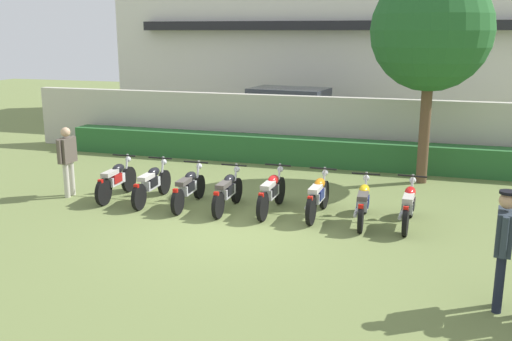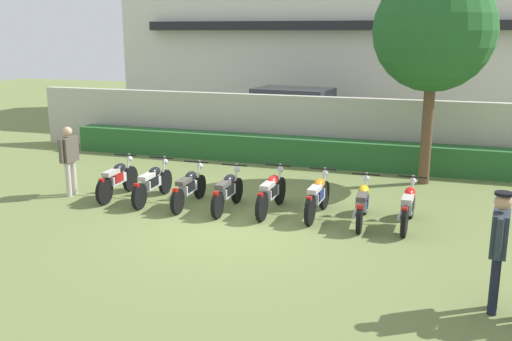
{
  "view_description": "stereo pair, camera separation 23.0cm",
  "coord_description": "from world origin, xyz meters",
  "px_view_note": "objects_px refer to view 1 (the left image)",
  "views": [
    {
      "loc": [
        3.71,
        -10.46,
        3.89
      ],
      "look_at": [
        0.0,
        1.5,
        0.86
      ],
      "focal_mm": 40.59,
      "sensor_mm": 36.0,
      "label": 1
    },
    {
      "loc": [
        3.93,
        -10.39,
        3.89
      ],
      "look_at": [
        0.0,
        1.5,
        0.86
      ],
      "focal_mm": 40.59,
      "sensor_mm": 36.0,
      "label": 2
    }
  ],
  "objects_px": {
    "motorcycle_in_row_0": "(116,180)",
    "motorcycle_in_row_4": "(271,192)",
    "parked_car": "(292,115)",
    "motorcycle_in_row_6": "(363,202)",
    "motorcycle_in_row_1": "(152,183)",
    "tree_near_inspector": "(431,31)",
    "motorcycle_in_row_7": "(409,205)",
    "officer_0": "(504,240)",
    "motorcycle_in_row_2": "(188,188)",
    "inspector_person": "(67,156)",
    "motorcycle_in_row_3": "(228,191)",
    "motorcycle_in_row_5": "(318,196)"
  },
  "relations": [
    {
      "from": "motorcycle_in_row_7",
      "to": "motorcycle_in_row_3",
      "type": "bearing_deg",
      "value": 93.49
    },
    {
      "from": "motorcycle_in_row_2",
      "to": "motorcycle_in_row_4",
      "type": "height_order",
      "value": "motorcycle_in_row_4"
    },
    {
      "from": "motorcycle_in_row_1",
      "to": "motorcycle_in_row_6",
      "type": "relative_size",
      "value": 1.04
    },
    {
      "from": "motorcycle_in_row_6",
      "to": "motorcycle_in_row_7",
      "type": "distance_m",
      "value": 0.91
    },
    {
      "from": "inspector_person",
      "to": "motorcycle_in_row_7",
      "type": "bearing_deg",
      "value": 1.12
    },
    {
      "from": "motorcycle_in_row_3",
      "to": "motorcycle_in_row_4",
      "type": "height_order",
      "value": "motorcycle_in_row_4"
    },
    {
      "from": "officer_0",
      "to": "motorcycle_in_row_2",
      "type": "bearing_deg",
      "value": -21.62
    },
    {
      "from": "tree_near_inspector",
      "to": "motorcycle_in_row_7",
      "type": "xyz_separation_m",
      "value": [
        -0.15,
        -3.71,
        -3.43
      ]
    },
    {
      "from": "motorcycle_in_row_6",
      "to": "motorcycle_in_row_7",
      "type": "xyz_separation_m",
      "value": [
        0.91,
        0.04,
        0.01
      ]
    },
    {
      "from": "motorcycle_in_row_1",
      "to": "officer_0",
      "type": "relative_size",
      "value": 1.1
    },
    {
      "from": "motorcycle_in_row_0",
      "to": "motorcycle_in_row_5",
      "type": "relative_size",
      "value": 0.99
    },
    {
      "from": "motorcycle_in_row_2",
      "to": "motorcycle_in_row_7",
      "type": "height_order",
      "value": "motorcycle_in_row_7"
    },
    {
      "from": "motorcycle_in_row_2",
      "to": "motorcycle_in_row_6",
      "type": "bearing_deg",
      "value": -91.24
    },
    {
      "from": "motorcycle_in_row_3",
      "to": "motorcycle_in_row_6",
      "type": "xyz_separation_m",
      "value": [
        2.97,
        0.05,
        -0.0
      ]
    },
    {
      "from": "motorcycle_in_row_3",
      "to": "officer_0",
      "type": "height_order",
      "value": "officer_0"
    },
    {
      "from": "motorcycle_in_row_4",
      "to": "officer_0",
      "type": "distance_m",
      "value": 5.57
    },
    {
      "from": "motorcycle_in_row_0",
      "to": "motorcycle_in_row_4",
      "type": "distance_m",
      "value": 3.82
    },
    {
      "from": "tree_near_inspector",
      "to": "motorcycle_in_row_3",
      "type": "bearing_deg",
      "value": -136.76
    },
    {
      "from": "officer_0",
      "to": "motorcycle_in_row_3",
      "type": "bearing_deg",
      "value": -25.48
    },
    {
      "from": "motorcycle_in_row_0",
      "to": "motorcycle_in_row_1",
      "type": "height_order",
      "value": "motorcycle_in_row_0"
    },
    {
      "from": "motorcycle_in_row_0",
      "to": "officer_0",
      "type": "xyz_separation_m",
      "value": [
        8.15,
        -3.39,
        0.6
      ]
    },
    {
      "from": "motorcycle_in_row_1",
      "to": "inspector_person",
      "type": "height_order",
      "value": "inspector_person"
    },
    {
      "from": "motorcycle_in_row_2",
      "to": "motorcycle_in_row_6",
      "type": "xyz_separation_m",
      "value": [
        3.92,
        0.02,
        0.0
      ]
    },
    {
      "from": "motorcycle_in_row_0",
      "to": "motorcycle_in_row_3",
      "type": "relative_size",
      "value": 1.02
    },
    {
      "from": "motorcycle_in_row_2",
      "to": "motorcycle_in_row_1",
      "type": "bearing_deg",
      "value": 84.12
    },
    {
      "from": "motorcycle_in_row_5",
      "to": "tree_near_inspector",
      "type": "bearing_deg",
      "value": -27.3
    },
    {
      "from": "motorcycle_in_row_3",
      "to": "motorcycle_in_row_5",
      "type": "height_order",
      "value": "motorcycle_in_row_5"
    },
    {
      "from": "motorcycle_in_row_2",
      "to": "inspector_person",
      "type": "bearing_deg",
      "value": 90.28
    },
    {
      "from": "motorcycle_in_row_6",
      "to": "motorcycle_in_row_1",
      "type": "bearing_deg",
      "value": 86.45
    },
    {
      "from": "motorcycle_in_row_4",
      "to": "motorcycle_in_row_5",
      "type": "height_order",
      "value": "motorcycle_in_row_5"
    },
    {
      "from": "parked_car",
      "to": "motorcycle_in_row_6",
      "type": "distance_m",
      "value": 9.34
    },
    {
      "from": "motorcycle_in_row_5",
      "to": "motorcycle_in_row_1",
      "type": "bearing_deg",
      "value": 93.1
    },
    {
      "from": "motorcycle_in_row_3",
      "to": "motorcycle_in_row_0",
      "type": "bearing_deg",
      "value": 87.48
    },
    {
      "from": "motorcycle_in_row_1",
      "to": "officer_0",
      "type": "height_order",
      "value": "officer_0"
    },
    {
      "from": "parked_car",
      "to": "motorcycle_in_row_0",
      "type": "xyz_separation_m",
      "value": [
        -2.21,
        -8.54,
        -0.48
      ]
    },
    {
      "from": "motorcycle_in_row_2",
      "to": "inspector_person",
      "type": "xyz_separation_m",
      "value": [
        -3.07,
        -0.1,
        0.56
      ]
    },
    {
      "from": "motorcycle_in_row_2",
      "to": "motorcycle_in_row_4",
      "type": "bearing_deg",
      "value": -87.38
    },
    {
      "from": "parked_car",
      "to": "motorcycle_in_row_6",
      "type": "bearing_deg",
      "value": -59.67
    },
    {
      "from": "motorcycle_in_row_5",
      "to": "inspector_person",
      "type": "height_order",
      "value": "inspector_person"
    },
    {
      "from": "tree_near_inspector",
      "to": "motorcycle_in_row_0",
      "type": "xyz_separation_m",
      "value": [
        -6.89,
        -3.69,
        -3.42
      ]
    },
    {
      "from": "parked_car",
      "to": "motorcycle_in_row_7",
      "type": "relative_size",
      "value": 2.52
    },
    {
      "from": "motorcycle_in_row_4",
      "to": "inspector_person",
      "type": "bearing_deg",
      "value": 93.65
    },
    {
      "from": "motorcycle_in_row_5",
      "to": "motorcycle_in_row_2",
      "type": "bearing_deg",
      "value": 94.86
    },
    {
      "from": "parked_car",
      "to": "tree_near_inspector",
      "type": "distance_m",
      "value": 7.35
    },
    {
      "from": "motorcycle_in_row_4",
      "to": "motorcycle_in_row_6",
      "type": "relative_size",
      "value": 1.04
    },
    {
      "from": "motorcycle_in_row_1",
      "to": "motorcycle_in_row_5",
      "type": "distance_m",
      "value": 3.91
    },
    {
      "from": "inspector_person",
      "to": "motorcycle_in_row_2",
      "type": "bearing_deg",
      "value": 1.78
    },
    {
      "from": "motorcycle_in_row_0",
      "to": "motorcycle_in_row_4",
      "type": "relative_size",
      "value": 0.95
    },
    {
      "from": "parked_car",
      "to": "motorcycle_in_row_2",
      "type": "height_order",
      "value": "parked_car"
    },
    {
      "from": "motorcycle_in_row_1",
      "to": "parked_car",
      "type": "bearing_deg",
      "value": -10.06
    }
  ]
}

